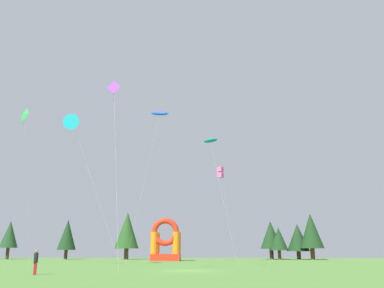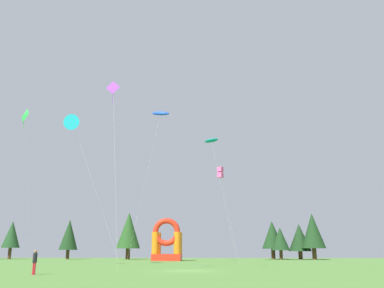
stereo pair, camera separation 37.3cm
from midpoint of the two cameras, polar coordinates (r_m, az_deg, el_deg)
name	(u,v)px [view 1 (the left image)]	position (r m, az deg, el deg)	size (l,w,h in m)	color
ground_plane	(188,271)	(38.27, -0.82, -17.37)	(120.00, 120.00, 0.00)	#548438
kite_green_diamond	(23,116)	(51.84, -22.81, 3.67)	(1.28, 7.82, 17.82)	green
kite_purple_diamond	(114,90)	(39.61, -11.13, 7.42)	(2.12, 2.20, 17.16)	purple
kite_pink_box	(220,173)	(45.95, 3.77, -4.02)	(2.52, 4.05, 10.89)	#EA599E
kite_blue_parafoil	(160,113)	(65.85, -4.71, 4.29)	(6.70, 3.30, 23.87)	blue
kite_cyan_delta	(73,123)	(53.38, -16.54, 2.79)	(7.72, 2.04, 18.33)	#19B7CC
kite_teal_parafoil	(211,141)	(66.23, 2.45, 0.46)	(4.82, 1.46, 19.60)	#0C7F7A
person_midfield	(36,260)	(34.33, -21.37, -14.90)	(0.43, 0.43, 1.84)	#B21E26
inflatable_orange_dome	(166,245)	(72.34, -3.87, -13.91)	(4.97, 4.27, 7.17)	red
tree_row_1	(10,234)	(91.85, -24.34, -11.48)	(3.53, 3.53, 7.55)	#4C331E
tree_row_2	(67,235)	(87.09, -17.22, -12.06)	(3.66, 3.66, 7.77)	#4C331E
tree_row_3	(127,230)	(84.17, -9.21, -11.87)	(4.76, 4.76, 9.20)	#4C331E
tree_row_4	(271,235)	(84.91, 10.86, -12.43)	(4.28, 4.28, 7.46)	#4C331E
tree_row_5	(279,239)	(82.64, 11.94, -12.91)	(3.49, 3.49, 6.08)	#4C331E
tree_row_6	(298,238)	(85.61, 14.49, -12.61)	(4.44, 4.44, 6.84)	#4C331E
tree_row_7	(311,231)	(83.47, 16.24, -11.62)	(4.53, 4.53, 8.73)	#4C331E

